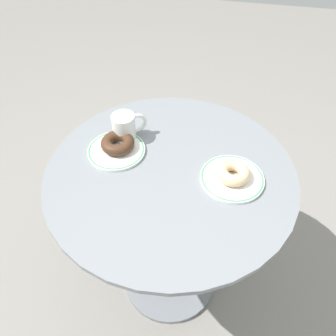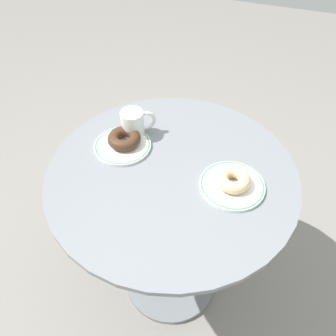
{
  "view_description": "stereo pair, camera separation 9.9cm",
  "coord_description": "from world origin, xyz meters",
  "px_view_note": "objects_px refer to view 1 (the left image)",
  "views": [
    {
      "loc": [
        0.14,
        -0.7,
        1.49
      ],
      "look_at": [
        -0.0,
        -0.03,
        0.78
      ],
      "focal_mm": 35.86,
      "sensor_mm": 36.0,
      "label": 1
    },
    {
      "loc": [
        0.23,
        -0.67,
        1.49
      ],
      "look_at": [
        -0.0,
        -0.03,
        0.78
      ],
      "focal_mm": 35.86,
      "sensor_mm": 36.0,
      "label": 2
    }
  ],
  "objects_px": {
    "plate_left": "(116,150)",
    "plate_right": "(232,178)",
    "donut_glazed": "(233,173)",
    "cafe_table": "(170,214)",
    "coffee_mug": "(125,127)",
    "donut_chocolate": "(118,143)"
  },
  "relations": [
    {
      "from": "cafe_table",
      "to": "donut_chocolate",
      "type": "xyz_separation_m",
      "value": [
        -0.18,
        0.05,
        0.26
      ]
    },
    {
      "from": "plate_left",
      "to": "donut_glazed",
      "type": "relative_size",
      "value": 1.86
    },
    {
      "from": "cafe_table",
      "to": "plate_left",
      "type": "relative_size",
      "value": 4.17
    },
    {
      "from": "plate_left",
      "to": "donut_chocolate",
      "type": "height_order",
      "value": "donut_chocolate"
    },
    {
      "from": "cafe_table",
      "to": "donut_glazed",
      "type": "bearing_deg",
      "value": -0.12
    },
    {
      "from": "donut_chocolate",
      "to": "donut_glazed",
      "type": "distance_m",
      "value": 0.38
    },
    {
      "from": "plate_right",
      "to": "coffee_mug",
      "type": "distance_m",
      "value": 0.39
    },
    {
      "from": "plate_left",
      "to": "coffee_mug",
      "type": "distance_m",
      "value": 0.08
    },
    {
      "from": "plate_right",
      "to": "donut_chocolate",
      "type": "distance_m",
      "value": 0.38
    },
    {
      "from": "plate_right",
      "to": "donut_chocolate",
      "type": "bearing_deg",
      "value": 171.64
    },
    {
      "from": "donut_glazed",
      "to": "coffee_mug",
      "type": "height_order",
      "value": "coffee_mug"
    },
    {
      "from": "donut_chocolate",
      "to": "coffee_mug",
      "type": "bearing_deg",
      "value": 81.87
    },
    {
      "from": "cafe_table",
      "to": "coffee_mug",
      "type": "relative_size",
      "value": 7.25
    },
    {
      "from": "cafe_table",
      "to": "coffee_mug",
      "type": "height_order",
      "value": "coffee_mug"
    },
    {
      "from": "plate_right",
      "to": "plate_left",
      "type": "bearing_deg",
      "value": 173.11
    },
    {
      "from": "plate_left",
      "to": "plate_right",
      "type": "distance_m",
      "value": 0.38
    },
    {
      "from": "plate_left",
      "to": "coffee_mug",
      "type": "height_order",
      "value": "coffee_mug"
    },
    {
      "from": "plate_right",
      "to": "donut_glazed",
      "type": "relative_size",
      "value": 1.91
    },
    {
      "from": "donut_chocolate",
      "to": "coffee_mug",
      "type": "xyz_separation_m",
      "value": [
        0.01,
        0.06,
        0.02
      ]
    },
    {
      "from": "cafe_table",
      "to": "plate_right",
      "type": "relative_size",
      "value": 4.06
    },
    {
      "from": "cafe_table",
      "to": "coffee_mug",
      "type": "xyz_separation_m",
      "value": [
        -0.18,
        0.12,
        0.28
      ]
    },
    {
      "from": "plate_left",
      "to": "coffee_mug",
      "type": "xyz_separation_m",
      "value": [
        0.01,
        0.07,
        0.04
      ]
    }
  ]
}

